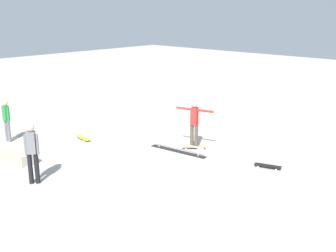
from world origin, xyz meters
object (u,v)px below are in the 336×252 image
grind_rail (178,148)px  loose_skateboard_yellow (83,138)px  loose_skateboard_black (268,166)px  skater_main (194,121)px  skate_ledge (13,154)px  skateboard_main (194,147)px  bystander_green_shirt (6,118)px  bystander_grey_shirt (32,150)px

grind_rail → loose_skateboard_yellow: size_ratio=2.66×
loose_skateboard_black → grind_rail: bearing=-4.1°
loose_skateboard_black → loose_skateboard_yellow: 6.74m
skater_main → loose_skateboard_black: bearing=166.6°
skate_ledge → skateboard_main: size_ratio=2.58×
grind_rail → loose_skateboard_black: size_ratio=2.65×
bystander_green_shirt → bystander_grey_shirt: bystander_grey_shirt is taller
skater_main → bystander_grey_shirt: 5.45m
loose_skateboard_yellow → skate_ledge: bearing=-82.2°
skater_main → bystander_grey_shirt: bystander_grey_shirt is taller
bystander_green_shirt → grind_rail: bearing=28.5°
loose_skateboard_yellow → bystander_grey_shirt: bearing=-47.7°
grind_rail → bystander_grey_shirt: size_ratio=1.27×
bystander_grey_shirt → loose_skateboard_yellow: 4.05m
bystander_grey_shirt → grind_rail: bearing=26.5°
skater_main → bystander_green_shirt: bearing=21.1°
skate_ledge → bystander_grey_shirt: size_ratio=1.10×
grind_rail → loose_skateboard_yellow: (3.42, 1.40, -0.06)m
skateboard_main → loose_skateboard_yellow: bearing=167.9°
skate_ledge → skater_main: size_ratio=1.14×
skater_main → loose_skateboard_yellow: (3.59, 2.04, -0.90)m
grind_rail → bystander_grey_shirt: bystander_grey_shirt is taller
skater_main → loose_skateboard_yellow: size_ratio=2.04×
bystander_grey_shirt → loose_skateboard_black: (-4.17, -5.36, -0.90)m
loose_skateboard_black → bystander_green_shirt: bearing=8.6°
grind_rail → bystander_grey_shirt: bearing=69.2°
skateboard_main → bystander_green_shirt: (5.47, 3.91, 0.79)m
skate_ledge → loose_skateboard_yellow: (0.00, -2.71, -0.09)m
bystander_green_shirt → skateboard_main: bearing=31.7°
loose_skateboard_black → skateboard_main: bearing=-14.7°
skater_main → loose_skateboard_black: size_ratio=2.03×
skateboard_main → grind_rail: bearing=-150.8°
bystander_green_shirt → loose_skateboard_yellow: size_ratio=1.87×
skateboard_main → loose_skateboard_black: same height
bystander_green_shirt → loose_skateboard_yellow: bearing=42.5°
skate_ledge → bystander_green_shirt: size_ratio=1.24×
skate_ledge → bystander_green_shirt: bystander_green_shirt is taller
bystander_green_shirt → loose_skateboard_black: 9.22m
bystander_green_shirt → skate_ledge: bearing=-26.7°
skateboard_main → loose_skateboard_yellow: same height
skate_ledge → loose_skateboard_yellow: size_ratio=2.31×
grind_rail → loose_skateboard_black: (-2.99, -0.71, -0.06)m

